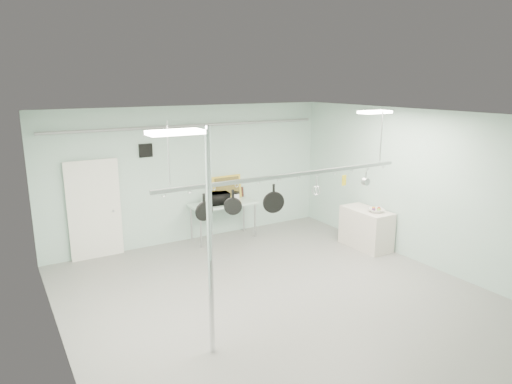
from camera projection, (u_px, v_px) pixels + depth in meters
floor at (287, 305)px, 7.83m from camera, size 8.00×8.00×0.00m
ceiling at (291, 118)px, 7.07m from camera, size 7.00×8.00×0.02m
back_wall at (193, 174)px, 10.78m from camera, size 7.00×0.02×3.20m
right_wall at (431, 190)px, 9.19m from camera, size 0.02×8.00×3.20m
door at (94, 211)px, 9.73m from camera, size 1.10×0.10×2.20m
wall_vent at (146, 150)px, 10.07m from camera, size 0.30×0.04×0.30m
conduit_pipe at (192, 126)px, 10.43m from camera, size 6.60×0.07×0.07m
chrome_pole at (210, 245)px, 6.11m from camera, size 0.08×0.08×3.20m
prep_table at (223, 206)px, 10.94m from camera, size 1.60×0.70×0.91m
side_cabinet at (366, 228)px, 10.46m from camera, size 0.60×1.20×0.90m
pot_rack at (289, 174)px, 7.65m from camera, size 4.80×0.06×1.00m
light_panel_left at (175, 132)px, 5.32m from camera, size 0.65×0.30×0.05m
light_panel_right at (375, 112)px, 8.78m from camera, size 0.65×0.30×0.05m
microwave at (218, 199)px, 10.75m from camera, size 0.55×0.40×0.28m
coffee_canister at (236, 198)px, 11.00m from camera, size 0.20×0.20×0.20m
painting_large at (227, 187)px, 11.23m from camera, size 0.78×0.14×0.58m
painting_small at (238, 192)px, 11.42m from camera, size 0.31×0.11×0.25m
fruit_bowl at (376, 210)px, 10.14m from camera, size 0.42×0.42×0.08m
skillet_left at (204, 207)px, 6.96m from camera, size 0.31×0.09×0.42m
skillet_mid at (233, 202)px, 7.20m from camera, size 0.28×0.19×0.39m
skillet_right at (274, 199)px, 7.59m from camera, size 0.37×0.17×0.50m
whisk at (316, 188)px, 8.02m from camera, size 0.21×0.21×0.35m
grater at (344, 180)px, 8.32m from camera, size 0.09×0.02×0.21m
saucepan at (366, 179)px, 8.60m from camera, size 0.16×0.12×0.26m
fruit_cluster at (376, 209)px, 10.13m from camera, size 0.24×0.24×0.09m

